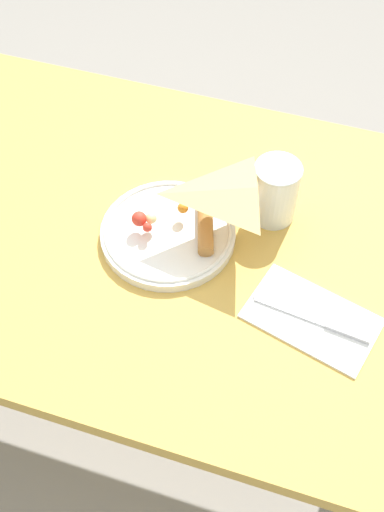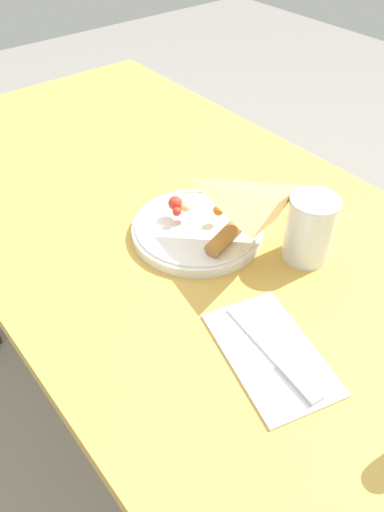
% 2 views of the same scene
% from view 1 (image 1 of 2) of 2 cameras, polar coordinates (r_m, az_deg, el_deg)
% --- Properties ---
extents(ground_plane, '(6.00, 6.00, 0.00)m').
position_cam_1_polar(ground_plane, '(1.65, -4.85, -12.67)').
color(ground_plane, gray).
extents(dining_table, '(1.22, 0.66, 0.71)m').
position_cam_1_polar(dining_table, '(1.12, -6.94, -0.08)').
color(dining_table, gold).
rests_on(dining_table, ground_plane).
extents(plate_pizza, '(0.21, 0.21, 0.05)m').
position_cam_1_polar(plate_pizza, '(0.99, -2.25, 2.28)').
color(plate_pizza, white).
rests_on(plate_pizza, dining_table).
extents(milk_glass, '(0.07, 0.07, 0.10)m').
position_cam_1_polar(milk_glass, '(1.01, 7.40, 5.64)').
color(milk_glass, white).
rests_on(milk_glass, dining_table).
extents(napkin_folded, '(0.20, 0.15, 0.00)m').
position_cam_1_polar(napkin_folded, '(0.93, 10.60, -5.46)').
color(napkin_folded, white).
rests_on(napkin_folded, dining_table).
extents(butter_knife, '(0.18, 0.04, 0.01)m').
position_cam_1_polar(butter_knife, '(0.93, 11.11, -5.48)').
color(butter_knife, '#B2B2B7').
rests_on(butter_knife, napkin_folded).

